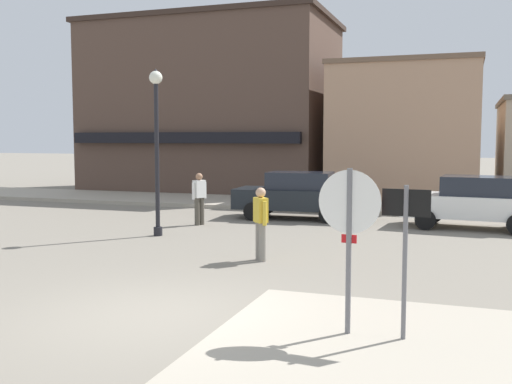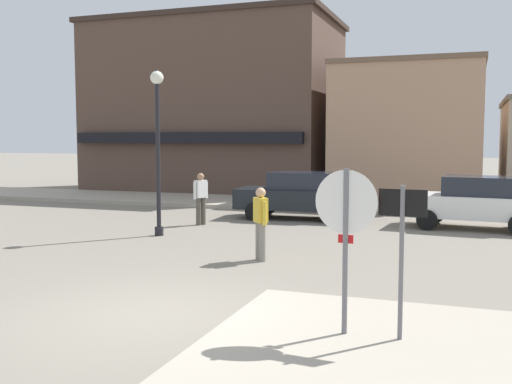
{
  "view_description": "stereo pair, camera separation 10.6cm",
  "coord_description": "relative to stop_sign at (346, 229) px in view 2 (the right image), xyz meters",
  "views": [
    {
      "loc": [
        4.4,
        -7.85,
        2.68
      ],
      "look_at": [
        0.05,
        4.5,
        1.5
      ],
      "focal_mm": 42.0,
      "sensor_mm": 36.0,
      "label": 1
    },
    {
      "loc": [
        4.5,
        -7.82,
        2.68
      ],
      "look_at": [
        0.05,
        4.5,
        1.5
      ],
      "focal_mm": 42.0,
      "sensor_mm": 36.0,
      "label": 2
    }
  ],
  "objects": [
    {
      "name": "lamp_post",
      "position": [
        -6.58,
        6.94,
        1.44
      ],
      "size": [
        0.36,
        0.36,
        4.54
      ],
      "color": "black",
      "rests_on": "ground"
    },
    {
      "name": "stop_sign",
      "position": [
        0.0,
        0.0,
        0.0
      ],
      "size": [
        0.82,
        0.09,
        2.3
      ],
      "color": "slate",
      "rests_on": "ground"
    },
    {
      "name": "building_storefront_left_near",
      "position": [
        -1.16,
        20.18,
        1.44
      ],
      "size": [
        6.23,
        6.97,
        5.91
      ],
      "color": "tan",
      "rests_on": "ground"
    },
    {
      "name": "sidewalk_corner",
      "position": [
        1.53,
        -0.6,
        -1.44
      ],
      "size": [
        6.4,
        4.8,
        0.15
      ],
      "primitive_type": "cube",
      "color": "#A89E8C",
      "rests_on": "ground"
    },
    {
      "name": "pedestrian_crossing_near",
      "position": [
        -2.81,
        4.68,
        -0.65
      ],
      "size": [
        0.43,
        0.48,
        1.61
      ],
      "color": "gray",
      "rests_on": "ground"
    },
    {
      "name": "ground_plane",
      "position": [
        -3.01,
        0.29,
        -1.52
      ],
      "size": [
        160.0,
        160.0,
        0.0
      ],
      "primitive_type": "plane",
      "color": "gray"
    },
    {
      "name": "kerb_far",
      "position": [
        -3.01,
        15.22,
        -1.44
      ],
      "size": [
        80.0,
        4.0,
        0.15
      ],
      "primitive_type": "cube",
      "color": "#A89E8C",
      "rests_on": "ground"
    },
    {
      "name": "parked_car_second",
      "position": [
        1.66,
        11.2,
        -0.71
      ],
      "size": [
        4.13,
        2.13,
        1.56
      ],
      "color": "white",
      "rests_on": "ground"
    },
    {
      "name": "building_corner_shop",
      "position": [
        -10.89,
        20.71,
        2.74
      ],
      "size": [
        12.21,
        7.46,
        8.5
      ],
      "color": "brown",
      "rests_on": "ground"
    },
    {
      "name": "one_way_sign",
      "position": [
        0.7,
        0.01,
        -0.19
      ],
      "size": [
        0.6,
        0.08,
        2.1
      ],
      "color": "slate",
      "rests_on": "ground"
    },
    {
      "name": "parked_car_nearest",
      "position": [
        -3.91,
        11.59,
        -0.71
      ],
      "size": [
        4.09,
        2.06,
        1.56
      ],
      "color": "black",
      "rests_on": "ground"
    },
    {
      "name": "pedestrian_crossing_far",
      "position": [
        -6.36,
        9.19,
        -0.65
      ],
      "size": [
        0.35,
        0.54,
        1.61
      ],
      "color": "#4C473D",
      "rests_on": "ground"
    }
  ]
}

